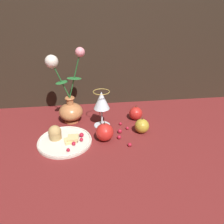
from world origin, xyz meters
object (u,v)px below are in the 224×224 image
at_px(wine_glass, 101,102).
at_px(apple_near_glass, 104,132).
at_px(apple_beside_vase, 135,113).
at_px(apple_at_table_edge, 141,126).
at_px(plate_with_pastries, 62,139).
at_px(vase, 69,103).

height_order(wine_glass, apple_near_glass, wine_glass).
bearing_deg(apple_beside_vase, apple_at_table_edge, -90.23).
xyz_separation_m(apple_beside_vase, apple_near_glass, (-0.17, -0.17, 0.01)).
bearing_deg(plate_with_pastries, apple_near_glass, -1.54).
relative_size(apple_near_glass, apple_at_table_edge, 1.15).
relative_size(apple_beside_vase, apple_near_glass, 0.88).
bearing_deg(wine_glass, plate_with_pastries, -145.45).
xyz_separation_m(wine_glass, apple_beside_vase, (0.17, 0.04, -0.09)).
height_order(apple_beside_vase, apple_near_glass, apple_near_glass).
xyz_separation_m(vase, apple_beside_vase, (0.32, -0.02, -0.07)).
bearing_deg(apple_near_glass, apple_at_table_edge, 13.28).
relative_size(vase, apple_near_glass, 4.05).
distance_m(apple_beside_vase, apple_at_table_edge, 0.13).
bearing_deg(apple_at_table_edge, vase, 155.87).
xyz_separation_m(plate_with_pastries, apple_at_table_edge, (0.35, 0.04, 0.02)).
height_order(apple_beside_vase, apple_at_table_edge, same).
bearing_deg(wine_glass, apple_near_glass, -89.72).
bearing_deg(vase, wine_glass, -21.76).
bearing_deg(plate_with_pastries, apple_at_table_edge, 5.89).
bearing_deg(vase, plate_with_pastries, -97.52).
distance_m(plate_with_pastries, apple_at_table_edge, 0.35).
height_order(wine_glass, apple_beside_vase, wine_glass).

